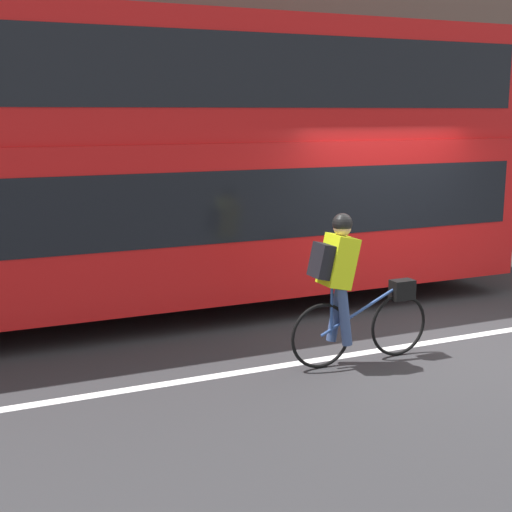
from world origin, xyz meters
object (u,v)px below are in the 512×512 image
at_px(trash_bin, 212,234).
at_px(street_sign_post, 110,185).
at_px(bus, 116,154).
at_px(cyclist_on_bike, 348,284).

bearing_deg(trash_bin, street_sign_post, -179.80).
relative_size(bus, cyclist_on_bike, 6.59).
distance_m(bus, cyclist_on_bike, 3.56).
xyz_separation_m(cyclist_on_bike, street_sign_post, (-1.31, 5.50, 0.59)).
relative_size(bus, street_sign_post, 4.61).
height_order(bus, street_sign_post, bus).
relative_size(trash_bin, street_sign_post, 0.34).
xyz_separation_m(bus, trash_bin, (2.29, 2.69, -1.62)).
height_order(bus, cyclist_on_bike, bus).
height_order(bus, trash_bin, bus).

